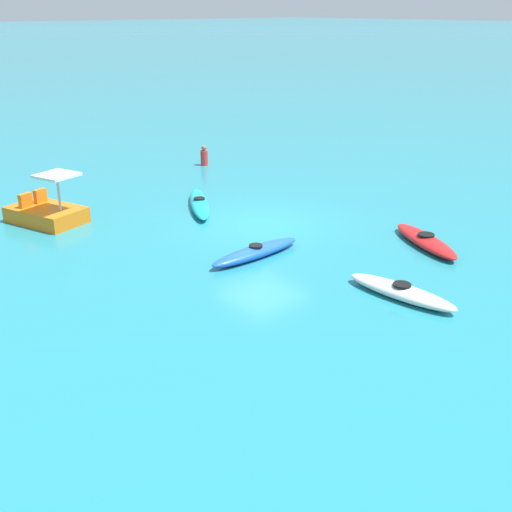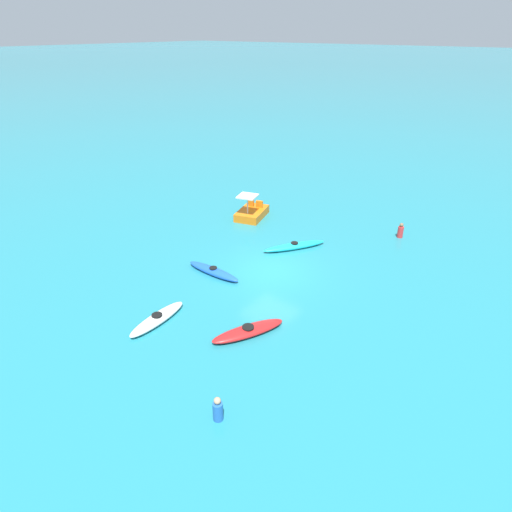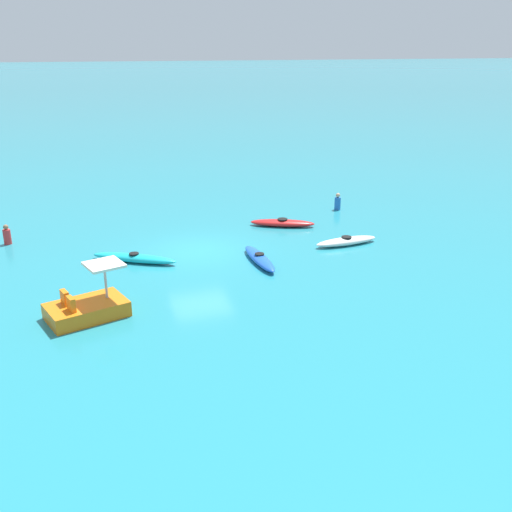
{
  "view_description": "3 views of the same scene",
  "coord_description": "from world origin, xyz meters",
  "views": [
    {
      "loc": [
        -14.14,
        12.77,
        6.47
      ],
      "look_at": [
        -2.45,
        2.45,
        0.28
      ],
      "focal_mm": 44.2,
      "sensor_mm": 36.0,
      "label": 1
    },
    {
      "loc": [
        -15.04,
        -10.86,
        10.67
      ],
      "look_at": [
        -0.34,
        0.69,
        0.76
      ],
      "focal_mm": 30.33,
      "sensor_mm": 36.0,
      "label": 2
    },
    {
      "loc": [
        4.87,
        22.56,
        8.16
      ],
      "look_at": [
        -1.85,
        2.03,
        0.27
      ],
      "focal_mm": 40.73,
      "sensor_mm": 36.0,
      "label": 3
    }
  ],
  "objects": [
    {
      "name": "kayak_blue",
      "position": [
        -1.98,
        2.04,
        0.16
      ],
      "size": [
        0.65,
        3.11,
        0.37
      ],
      "color": "blue",
      "rests_on": "ground_plane"
    },
    {
      "name": "pedal_boat_orange",
      "position": [
        4.77,
        5.05,
        0.34
      ],
      "size": [
        2.73,
        2.14,
        1.68
      ],
      "color": "orange",
      "rests_on": "ground_plane"
    },
    {
      "name": "kayak_cyan",
      "position": [
        2.75,
        0.46,
        0.16
      ],
      "size": [
        3.34,
        2.42,
        0.37
      ],
      "color": "#19B7C6",
      "rests_on": "ground_plane"
    },
    {
      "name": "kayak_red",
      "position": [
        -4.57,
        -2.24,
        0.16
      ],
      "size": [
        3.08,
        1.95,
        0.37
      ],
      "color": "red",
      "rests_on": "ground_plane"
    },
    {
      "name": "person_by_kayaks",
      "position": [
        7.7,
        -3.49,
        0.39
      ],
      "size": [
        0.45,
        0.45,
        0.88
      ],
      "color": "red",
      "rests_on": "ground_plane"
    },
    {
      "name": "ground_plane",
      "position": [
        0.0,
        0.0,
        0.0
      ],
      "size": [
        600.0,
        600.0,
        0.0
      ],
      "primitive_type": "plane",
      "color": "teal"
    },
    {
      "name": "person_near_shore",
      "position": [
        -8.37,
        -4.14,
        0.39
      ],
      "size": [
        0.45,
        0.45,
        0.88
      ],
      "color": "blue",
      "rests_on": "ground_plane"
    },
    {
      "name": "kayak_white",
      "position": [
        -6.24,
        1.18,
        0.16
      ],
      "size": [
        2.93,
        0.89,
        0.37
      ],
      "color": "white",
      "rests_on": "ground_plane"
    }
  ]
}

